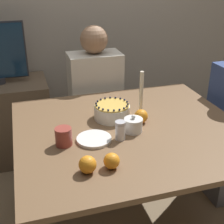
# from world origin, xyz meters

# --- Properties ---
(wall_behind) EXTENTS (8.00, 0.05, 2.60)m
(wall_behind) POSITION_xyz_m (0.00, 1.40, 1.30)
(wall_behind) COLOR #ADA393
(wall_behind) RESTS_ON ground_plane
(dining_table) EXTENTS (1.28, 1.14, 0.75)m
(dining_table) POSITION_xyz_m (0.00, 0.00, 0.64)
(dining_table) COLOR brown
(dining_table) RESTS_ON ground_plane
(cake) EXTENTS (0.21, 0.21, 0.10)m
(cake) POSITION_xyz_m (-0.06, 0.15, 0.79)
(cake) COLOR white
(cake) RESTS_ON dining_table
(sugar_bowl) EXTENTS (0.10, 0.10, 0.10)m
(sugar_bowl) POSITION_xyz_m (-0.00, -0.05, 0.79)
(sugar_bowl) COLOR white
(sugar_bowl) RESTS_ON dining_table
(sugar_shaker) EXTENTS (0.06, 0.06, 0.10)m
(sugar_shaker) POSITION_xyz_m (-0.09, -0.10, 0.80)
(sugar_shaker) COLOR white
(sugar_shaker) RESTS_ON dining_table
(plate_stack) EXTENTS (0.18, 0.18, 0.02)m
(plate_stack) POSITION_xyz_m (-0.23, -0.08, 0.76)
(plate_stack) COLOR white
(plate_stack) RESTS_ON dining_table
(candle) EXTENTS (0.05, 0.05, 0.28)m
(candle) POSITION_xyz_m (0.11, 0.13, 0.86)
(candle) COLOR tan
(candle) RESTS_ON dining_table
(cup) EXTENTS (0.09, 0.09, 0.10)m
(cup) POSITION_xyz_m (-0.39, -0.08, 0.80)
(cup) COLOR #993D33
(cup) RESTS_ON dining_table
(orange_fruit_0) EXTENTS (0.08, 0.08, 0.08)m
(orange_fruit_0) POSITION_xyz_m (-0.32, -0.34, 0.79)
(orange_fruit_0) COLOR orange
(orange_fruit_0) RESTS_ON dining_table
(orange_fruit_1) EXTENTS (0.08, 0.08, 0.08)m
(orange_fruit_1) POSITION_xyz_m (0.08, 0.04, 0.79)
(orange_fruit_1) COLOR orange
(orange_fruit_1) RESTS_ON dining_table
(orange_fruit_2) EXTENTS (0.07, 0.07, 0.07)m
(orange_fruit_2) POSITION_xyz_m (-0.21, -0.34, 0.78)
(orange_fruit_2) COLOR orange
(orange_fruit_2) RESTS_ON dining_table
(person_man_blue_shirt) EXTENTS (0.40, 0.34, 1.19)m
(person_man_blue_shirt) POSITION_xyz_m (-0.01, 0.77, 0.52)
(person_man_blue_shirt) COLOR #595960
(person_man_blue_shirt) RESTS_ON ground_plane
(side_cabinet) EXTENTS (0.75, 0.49, 0.70)m
(side_cabinet) POSITION_xyz_m (-0.74, 1.11, 0.35)
(side_cabinet) COLOR brown
(side_cabinet) RESTS_ON ground_plane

